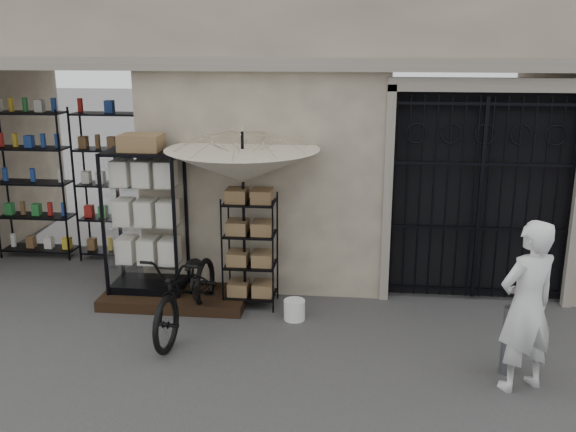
# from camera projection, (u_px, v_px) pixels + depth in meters

# --- Properties ---
(ground) EXTENTS (80.00, 80.00, 0.00)m
(ground) POSITION_uv_depth(u_px,v_px,m) (345.00, 366.00, 7.25)
(ground) COLOR black
(ground) RESTS_ON ground
(shop_recess) EXTENTS (3.00, 1.70, 3.00)m
(shop_recess) POSITION_uv_depth(u_px,v_px,m) (62.00, 176.00, 10.00)
(shop_recess) COLOR black
(shop_recess) RESTS_ON ground
(shop_shelving) EXTENTS (2.70, 0.50, 2.50)m
(shop_shelving) POSITION_uv_depth(u_px,v_px,m) (74.00, 185.00, 10.55)
(shop_shelving) COLOR black
(shop_shelving) RESTS_ON ground
(iron_gate) EXTENTS (2.50, 0.21, 3.00)m
(iron_gate) POSITION_uv_depth(u_px,v_px,m) (478.00, 194.00, 8.85)
(iron_gate) COLOR black
(iron_gate) RESTS_ON ground
(step_platform) EXTENTS (2.00, 0.90, 0.15)m
(step_platform) POSITION_uv_depth(u_px,v_px,m) (176.00, 298.00, 8.97)
(step_platform) COLOR black
(step_platform) RESTS_ON ground
(display_cabinet) EXTENTS (1.11, 0.85, 2.14)m
(display_cabinet) POSITION_uv_depth(u_px,v_px,m) (146.00, 229.00, 8.86)
(display_cabinet) COLOR black
(display_cabinet) RESTS_ON step_platform
(wire_rack) EXTENTS (0.82, 0.72, 1.56)m
(wire_rack) POSITION_uv_depth(u_px,v_px,m) (250.00, 252.00, 8.73)
(wire_rack) COLOR black
(wire_rack) RESTS_ON ground
(market_umbrella) EXTENTS (1.99, 2.02, 2.90)m
(market_umbrella) POSITION_uv_depth(u_px,v_px,m) (243.00, 157.00, 8.38)
(market_umbrella) COLOR black
(market_umbrella) RESTS_ON ground
(white_bucket) EXTENTS (0.36, 0.36, 0.27)m
(white_bucket) POSITION_uv_depth(u_px,v_px,m) (294.00, 310.00, 8.42)
(white_bucket) COLOR white
(white_bucket) RESTS_ON ground
(bicycle) EXTENTS (0.82, 1.14, 2.05)m
(bicycle) POSITION_uv_depth(u_px,v_px,m) (189.00, 328.00, 8.21)
(bicycle) COLOR black
(bicycle) RESTS_ON ground
(steel_bollard) EXTENTS (0.19, 0.19, 0.78)m
(steel_bollard) POSITION_uv_depth(u_px,v_px,m) (508.00, 340.00, 7.01)
(steel_bollard) COLOR slate
(steel_bollard) RESTS_ON ground
(shopkeeper) EXTENTS (1.45, 1.95, 0.44)m
(shopkeeper) POSITION_uv_depth(u_px,v_px,m) (518.00, 387.00, 6.81)
(shopkeeper) COLOR silver
(shopkeeper) RESTS_ON ground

